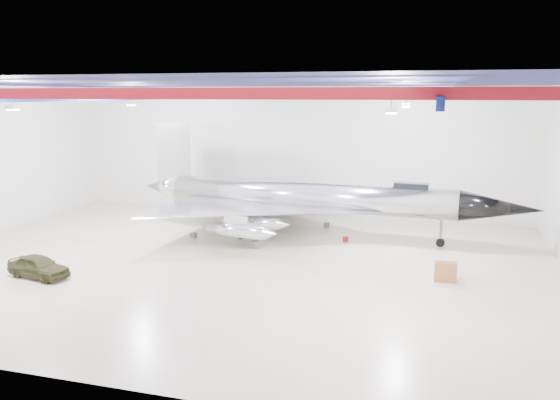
% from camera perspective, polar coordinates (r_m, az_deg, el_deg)
% --- Properties ---
extents(floor, '(40.00, 40.00, 0.00)m').
position_cam_1_polar(floor, '(34.46, -5.20, -6.55)').
color(floor, '#BEB197').
rests_on(floor, ground).
extents(wall_back, '(40.00, 0.00, 40.00)m').
position_cam_1_polar(wall_back, '(47.41, 1.19, 5.11)').
color(wall_back, silver).
rests_on(wall_back, floor).
extents(ceiling, '(40.00, 40.00, 0.00)m').
position_cam_1_polar(ceiling, '(32.87, -5.54, 12.05)').
color(ceiling, '#0A0F38').
rests_on(ceiling, wall_back).
extents(ceiling_structure, '(39.50, 29.50, 1.08)m').
position_cam_1_polar(ceiling_structure, '(32.86, -5.52, 10.87)').
color(ceiling_structure, maroon).
rests_on(ceiling_structure, ceiling).
extents(jet_aircraft, '(29.87, 18.06, 8.14)m').
position_cam_1_polar(jet_aircraft, '(40.36, 2.82, -0.01)').
color(jet_aircraft, silver).
rests_on(jet_aircraft, floor).
extents(jeep, '(4.09, 2.23, 1.32)m').
position_cam_1_polar(jeep, '(34.43, -23.91, -6.36)').
color(jeep, '#313018').
rests_on(jeep, floor).
extents(desk, '(1.22, 0.62, 1.11)m').
position_cam_1_polar(desk, '(32.27, 16.89, -7.20)').
color(desk, brown).
rests_on(desk, floor).
extents(toolbox_red, '(0.58, 0.51, 0.35)m').
position_cam_1_polar(toolbox_red, '(42.71, -3.78, -2.82)').
color(toolbox_red, maroon).
rests_on(toolbox_red, floor).
extents(engine_drum, '(0.62, 0.62, 0.49)m').
position_cam_1_polar(engine_drum, '(37.43, -2.61, -4.71)').
color(engine_drum, '#59595B').
rests_on(engine_drum, floor).
extents(crate_small, '(0.52, 0.47, 0.30)m').
position_cam_1_polar(crate_small, '(40.85, -9.02, -3.62)').
color(crate_small, '#59595B').
rests_on(crate_small, floor).
extents(tool_chest, '(0.49, 0.49, 0.35)m').
position_cam_1_polar(tool_chest, '(39.40, 6.86, -4.07)').
color(tool_chest, maroon).
rests_on(tool_chest, floor).
extents(oil_barrel, '(0.68, 0.58, 0.42)m').
position_cam_1_polar(oil_barrel, '(40.98, -4.23, -3.38)').
color(oil_barrel, olive).
rests_on(oil_barrel, floor).
extents(spares_box, '(0.54, 0.54, 0.38)m').
position_cam_1_polar(spares_box, '(43.43, 4.88, -2.59)').
color(spares_box, '#59595B').
rests_on(spares_box, floor).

